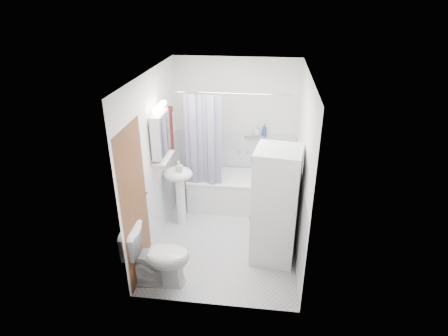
# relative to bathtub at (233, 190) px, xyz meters

# --- Properties ---
(floor) EXTENTS (2.60, 2.60, 0.00)m
(floor) POSITION_rel_bathtub_xyz_m (-0.01, -0.92, -0.31)
(floor) COLOR silver
(floor) RESTS_ON ground
(room_walls) EXTENTS (2.60, 2.60, 2.60)m
(room_walls) POSITION_rel_bathtub_xyz_m (-0.01, -0.92, 1.18)
(room_walls) COLOR white
(room_walls) RESTS_ON ground
(wainscot) EXTENTS (1.98, 2.58, 2.58)m
(wainscot) POSITION_rel_bathtub_xyz_m (-0.01, -0.63, 0.29)
(wainscot) COLOR white
(wainscot) RESTS_ON ground
(door) EXTENTS (0.05, 2.00, 2.00)m
(door) POSITION_rel_bathtub_xyz_m (-0.96, -1.47, 0.69)
(door) COLOR brown
(door) RESTS_ON ground
(bathtub) EXTENTS (1.45, 0.69, 0.56)m
(bathtub) POSITION_rel_bathtub_xyz_m (0.00, 0.00, 0.00)
(bathtub) COLOR white
(bathtub) RESTS_ON ground
(tub_spout) EXTENTS (0.04, 0.12, 0.04)m
(tub_spout) POSITION_rel_bathtub_xyz_m (0.20, 0.33, 0.57)
(tub_spout) COLOR silver
(tub_spout) RESTS_ON room_walls
(curtain_rod) EXTENTS (1.63, 0.02, 0.02)m
(curtain_rod) POSITION_rel_bathtub_xyz_m (-0.00, -0.28, 1.69)
(curtain_rod) COLOR silver
(curtain_rod) RESTS_ON room_walls
(shower_curtain) EXTENTS (0.55, 0.02, 1.45)m
(shower_curtain) POSITION_rel_bathtub_xyz_m (-0.44, -0.28, 0.94)
(shower_curtain) COLOR #17154A
(shower_curtain) RESTS_ON curtain_rod
(sink) EXTENTS (0.44, 0.37, 1.04)m
(sink) POSITION_rel_bathtub_xyz_m (-0.77, -0.59, 0.40)
(sink) COLOR white
(sink) RESTS_ON ground
(medicine_cabinet) EXTENTS (0.13, 0.50, 0.71)m
(medicine_cabinet) POSITION_rel_bathtub_xyz_m (-0.92, -0.82, 1.26)
(medicine_cabinet) COLOR white
(medicine_cabinet) RESTS_ON room_walls
(shelf) EXTENTS (0.18, 0.54, 0.02)m
(shelf) POSITION_rel_bathtub_xyz_m (-0.90, -0.82, 0.89)
(shelf) COLOR silver
(shelf) RESTS_ON room_walls
(shower_caddy) EXTENTS (0.22, 0.06, 0.02)m
(shower_caddy) POSITION_rel_bathtub_xyz_m (0.25, 0.32, 0.84)
(shower_caddy) COLOR silver
(shower_caddy) RESTS_ON room_walls
(towel) EXTENTS (0.07, 0.32, 0.77)m
(towel) POSITION_rel_bathtub_xyz_m (-0.95, -0.30, 1.08)
(towel) COLOR #5C1C10
(towel) RESTS_ON room_walls
(washer_dryer) EXTENTS (0.64, 0.63, 1.59)m
(washer_dryer) POSITION_rel_bathtub_xyz_m (0.67, -1.25, 0.49)
(washer_dryer) COLOR white
(washer_dryer) RESTS_ON ground
(toilet) EXTENTS (0.82, 0.49, 0.77)m
(toilet) POSITION_rel_bathtub_xyz_m (-0.73, -1.92, 0.08)
(toilet) COLOR white
(toilet) RESTS_ON ground
(soap_pump) EXTENTS (0.08, 0.17, 0.08)m
(soap_pump) POSITION_rel_bathtub_xyz_m (-0.72, -0.67, 0.64)
(soap_pump) COLOR gray
(soap_pump) RESTS_ON sink
(shelf_bottle) EXTENTS (0.07, 0.18, 0.07)m
(shelf_bottle) POSITION_rel_bathtub_xyz_m (-0.90, -0.97, 0.94)
(shelf_bottle) COLOR gray
(shelf_bottle) RESTS_ON shelf
(shelf_cup) EXTENTS (0.10, 0.09, 0.10)m
(shelf_cup) POSITION_rel_bathtub_xyz_m (-0.90, -0.70, 0.96)
(shelf_cup) COLOR gray
(shelf_cup) RESTS_ON shelf
(shampoo_a) EXTENTS (0.13, 0.17, 0.13)m
(shampoo_a) POSITION_rel_bathtub_xyz_m (0.34, 0.32, 0.92)
(shampoo_a) COLOR gray
(shampoo_a) RESTS_ON shower_caddy
(shampoo_b) EXTENTS (0.08, 0.21, 0.08)m
(shampoo_b) POSITION_rel_bathtub_xyz_m (0.46, 0.32, 0.89)
(shampoo_b) COLOR navy
(shampoo_b) RESTS_ON shower_caddy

